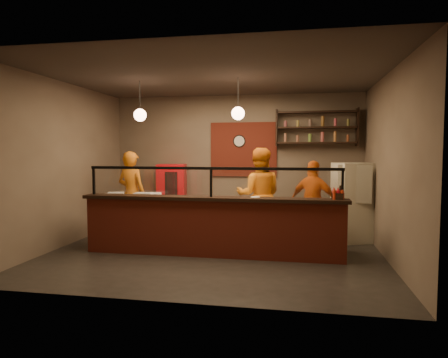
% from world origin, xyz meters
% --- Properties ---
extents(floor, '(6.00, 6.00, 0.00)m').
position_xyz_m(floor, '(0.00, 0.00, 0.00)').
color(floor, black).
rests_on(floor, ground).
extents(ceiling, '(6.00, 6.00, 0.00)m').
position_xyz_m(ceiling, '(0.00, 0.00, 3.20)').
color(ceiling, '#3C342E').
rests_on(ceiling, wall_back).
extents(wall_back, '(6.00, 0.00, 6.00)m').
position_xyz_m(wall_back, '(0.00, 2.50, 1.60)').
color(wall_back, '#6D5E50').
rests_on(wall_back, floor).
extents(wall_left, '(0.00, 5.00, 5.00)m').
position_xyz_m(wall_left, '(-3.00, 0.00, 1.60)').
color(wall_left, '#6D5E50').
rests_on(wall_left, floor).
extents(wall_right, '(0.00, 5.00, 5.00)m').
position_xyz_m(wall_right, '(3.00, 0.00, 1.60)').
color(wall_right, '#6D5E50').
rests_on(wall_right, floor).
extents(wall_front, '(6.00, 0.00, 6.00)m').
position_xyz_m(wall_front, '(0.00, -2.50, 1.60)').
color(wall_front, '#6D5E50').
rests_on(wall_front, floor).
extents(brick_patch, '(1.60, 0.04, 1.30)m').
position_xyz_m(brick_patch, '(0.20, 2.47, 1.90)').
color(brick_patch, maroon).
rests_on(brick_patch, wall_back).
extents(service_counter, '(4.60, 0.25, 1.00)m').
position_xyz_m(service_counter, '(0.00, -0.30, 0.50)').
color(service_counter, maroon).
rests_on(service_counter, floor).
extents(counter_ledge, '(4.70, 0.37, 0.06)m').
position_xyz_m(counter_ledge, '(0.00, -0.30, 1.03)').
color(counter_ledge, black).
rests_on(counter_ledge, service_counter).
extents(worktop_cabinet, '(4.60, 0.75, 0.85)m').
position_xyz_m(worktop_cabinet, '(0.00, 0.20, 0.42)').
color(worktop_cabinet, gray).
rests_on(worktop_cabinet, floor).
extents(worktop, '(4.60, 0.75, 0.05)m').
position_xyz_m(worktop, '(0.00, 0.20, 0.88)').
color(worktop, beige).
rests_on(worktop, worktop_cabinet).
extents(sneeze_guard, '(4.50, 0.05, 0.52)m').
position_xyz_m(sneeze_guard, '(0.00, -0.30, 1.37)').
color(sneeze_guard, white).
rests_on(sneeze_guard, counter_ledge).
extents(wall_shelving, '(1.84, 0.28, 0.85)m').
position_xyz_m(wall_shelving, '(1.90, 2.32, 2.40)').
color(wall_shelving, black).
rests_on(wall_shelving, wall_back).
extents(wall_clock, '(0.30, 0.04, 0.30)m').
position_xyz_m(wall_clock, '(0.10, 2.46, 2.10)').
color(wall_clock, black).
rests_on(wall_clock, wall_back).
extents(pendant_left, '(0.24, 0.24, 0.77)m').
position_xyz_m(pendant_left, '(-1.50, 0.20, 2.55)').
color(pendant_left, black).
rests_on(pendant_left, ceiling).
extents(pendant_right, '(0.24, 0.24, 0.77)m').
position_xyz_m(pendant_right, '(0.40, 0.20, 2.55)').
color(pendant_right, black).
rests_on(pendant_right, ceiling).
extents(cook_left, '(0.76, 0.59, 1.86)m').
position_xyz_m(cook_left, '(-2.05, 1.00, 0.93)').
color(cook_left, '#C56612').
rests_on(cook_left, floor).
extents(cook_mid, '(0.99, 0.80, 1.93)m').
position_xyz_m(cook_mid, '(0.72, 0.97, 0.96)').
color(cook_mid, orange).
rests_on(cook_mid, floor).
extents(cook_right, '(1.06, 0.75, 1.67)m').
position_xyz_m(cook_right, '(1.81, 1.10, 0.83)').
color(cook_right, '#CE5713').
rests_on(cook_right, floor).
extents(fridge, '(0.85, 0.82, 1.62)m').
position_xyz_m(fridge, '(2.60, 1.37, 0.81)').
color(fridge, beige).
rests_on(fridge, floor).
extents(red_cooler, '(0.75, 0.71, 1.54)m').
position_xyz_m(red_cooler, '(-1.51, 2.15, 0.77)').
color(red_cooler, red).
rests_on(red_cooler, floor).
extents(pizza_dough, '(0.61, 0.61, 0.01)m').
position_xyz_m(pizza_dough, '(0.44, 0.17, 0.91)').
color(pizza_dough, beige).
rests_on(pizza_dough, worktop).
extents(prep_tub_a, '(0.36, 0.30, 0.16)m').
position_xyz_m(prep_tub_a, '(-1.41, 0.08, 0.98)').
color(prep_tub_a, silver).
rests_on(prep_tub_a, worktop).
extents(prep_tub_b, '(0.38, 0.35, 0.16)m').
position_xyz_m(prep_tub_b, '(-1.24, 0.15, 0.98)').
color(prep_tub_b, white).
rests_on(prep_tub_b, worktop).
extents(prep_tub_c, '(0.38, 0.34, 0.15)m').
position_xyz_m(prep_tub_c, '(-2.01, 0.16, 0.98)').
color(prep_tub_c, silver).
rests_on(prep_tub_c, worktop).
extents(rolling_pin, '(0.34, 0.28, 0.06)m').
position_xyz_m(rolling_pin, '(-1.77, 0.37, 0.93)').
color(rolling_pin, gold).
rests_on(rolling_pin, worktop).
extents(condiment_caddy, '(0.22, 0.19, 0.11)m').
position_xyz_m(condiment_caddy, '(2.15, -0.27, 1.11)').
color(condiment_caddy, black).
rests_on(condiment_caddy, counter_ledge).
extents(pepper_mill, '(0.05, 0.05, 0.23)m').
position_xyz_m(pepper_mill, '(2.20, -0.22, 1.17)').
color(pepper_mill, black).
rests_on(pepper_mill, counter_ledge).
extents(small_plate, '(0.20, 0.20, 0.01)m').
position_xyz_m(small_plate, '(0.77, -0.26, 1.07)').
color(small_plate, silver).
rests_on(small_plate, counter_ledge).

